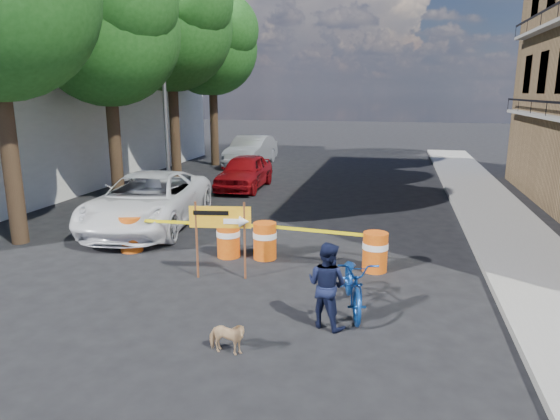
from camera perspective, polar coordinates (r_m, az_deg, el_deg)
The scene contains 18 objects.
ground at distance 10.26m, azimuth -4.82°, elevation -9.50°, with size 120.00×120.00×0.00m, color black.
sidewalk_east at distance 15.80m, azimuth 24.52°, elevation -2.15°, with size 2.40×40.00×0.15m, color gray.
white_building at distance 24.82m, azimuth -27.32°, elevation 9.68°, with size 8.00×22.00×6.00m, color silver.
tree_mid_a at distance 18.80m, azimuth -19.07°, elevation 18.90°, with size 5.25×5.00×8.68m.
tree_mid_b at distance 23.27m, azimuth -12.32°, elevation 19.87°, with size 5.67×5.40×9.62m.
tree_far at distance 27.82m, azimuth -7.67°, elevation 17.90°, with size 5.04×4.80×8.84m.
streetlamp at distance 20.51m, azimuth -12.97°, elevation 14.18°, with size 1.25×0.18×8.00m.
barrel_far_left at distance 13.23m, azimuth -16.66°, elevation -2.56°, with size 0.58×0.58×0.90m.
barrel_mid_left at distance 12.31m, azimuth -5.92°, elevation -3.24°, with size 0.58×0.58×0.90m.
barrel_mid_right at distance 12.12m, azimuth -1.74°, elevation -3.44°, with size 0.58×0.58×0.90m.
barrel_far_right at distance 11.49m, azimuth 10.81°, elevation -4.63°, with size 0.58×0.58×0.90m.
detour_sign at distance 10.68m, azimuth -6.02°, elevation -1.53°, with size 1.32×0.33×1.71m.
pedestrian at distance 8.66m, azimuth 5.37°, elevation -8.52°, with size 0.74×0.58×1.52m, color black.
bicycle at distance 9.27m, azimuth 8.49°, elevation -5.35°, with size 0.72×1.08×2.05m, color #13439B.
dog at distance 8.00m, azimuth -6.11°, elevation -14.31°, with size 0.30×0.65×0.55m, color tan.
suv_white at distance 15.39m, azimuth -14.84°, elevation 1.02°, with size 2.65×5.76×1.60m, color white.
sedan_red at distance 20.90m, azimuth -4.07°, elevation 4.38°, with size 1.69×4.19×1.43m, color maroon.
sedan_silver at distance 27.59m, azimuth -3.30°, elevation 6.79°, with size 1.72×4.92×1.62m, color #B0B3B8.
Camera 1 is at (2.97, -8.97, 3.99)m, focal length 32.00 mm.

